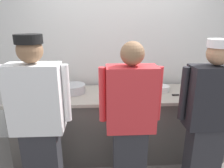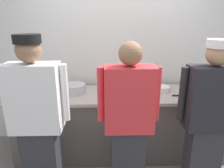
% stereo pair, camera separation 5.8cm
% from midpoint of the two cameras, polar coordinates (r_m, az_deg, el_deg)
% --- Properties ---
extents(wall_back, '(4.47, 0.10, 2.99)m').
position_cam_midpoint_polar(wall_back, '(3.07, 2.35, 10.90)').
color(wall_back, silver).
rests_on(wall_back, ground).
extents(prep_counter, '(2.85, 0.74, 0.92)m').
position_cam_midpoint_polar(prep_counter, '(2.90, 2.77, -11.12)').
color(prep_counter, '#56514C').
rests_on(prep_counter, ground).
extents(chef_near_left, '(0.63, 0.24, 1.75)m').
position_cam_midpoint_polar(chef_near_left, '(2.09, -19.79, -9.59)').
color(chef_near_left, '#2D2D33').
rests_on(chef_near_left, ground).
extents(chef_center, '(0.61, 0.24, 1.68)m').
position_cam_midpoint_polar(chef_center, '(2.03, 5.57, -10.73)').
color(chef_center, '#2D2D33').
rests_on(chef_center, ground).
extents(chef_far_right, '(0.61, 0.24, 1.70)m').
position_cam_midpoint_polar(chef_far_right, '(2.28, 26.26, -8.91)').
color(chef_far_right, '#2D2D33').
rests_on(chef_far_right, ground).
extents(plate_stack_front, '(0.25, 0.25, 0.08)m').
position_cam_midpoint_polar(plate_stack_front, '(2.91, 24.49, -1.98)').
color(plate_stack_front, white).
rests_on(plate_stack_front, prep_counter).
extents(plate_stack_rear, '(0.22, 0.22, 0.07)m').
position_cam_midpoint_polar(plate_stack_rear, '(2.87, 14.52, -1.28)').
color(plate_stack_rear, white).
rests_on(plate_stack_rear, prep_counter).
extents(mixing_bowl_steel, '(0.32, 0.32, 0.11)m').
position_cam_midpoint_polar(mixing_bowl_steel, '(2.77, -10.30, -1.23)').
color(mixing_bowl_steel, '#B7BABF').
rests_on(mixing_bowl_steel, prep_counter).
extents(sheet_tray, '(0.44, 0.36, 0.02)m').
position_cam_midpoint_polar(sheet_tray, '(2.72, 8.25, -2.49)').
color(sheet_tray, '#B7BABF').
rests_on(sheet_tray, prep_counter).
extents(squeeze_bottle_primary, '(0.06, 0.06, 0.19)m').
position_cam_midpoint_polar(squeeze_bottle_primary, '(2.71, -21.25, -1.86)').
color(squeeze_bottle_primary, '#E5E066').
rests_on(squeeze_bottle_primary, prep_counter).
extents(ramekin_red_sauce, '(0.10, 0.10, 0.05)m').
position_cam_midpoint_polar(ramekin_red_sauce, '(2.94, -14.19, -1.04)').
color(ramekin_red_sauce, white).
rests_on(ramekin_red_sauce, prep_counter).
extents(ramekin_orange_sauce, '(0.11, 0.11, 0.04)m').
position_cam_midpoint_polar(ramekin_orange_sauce, '(2.84, 0.86, -1.24)').
color(ramekin_orange_sauce, white).
rests_on(ramekin_orange_sauce, prep_counter).
extents(deli_cup, '(0.09, 0.09, 0.08)m').
position_cam_midpoint_polar(deli_cup, '(3.10, 26.21, -1.10)').
color(deli_cup, white).
rests_on(deli_cup, prep_counter).
extents(chefs_knife, '(0.28, 0.03, 0.02)m').
position_cam_midpoint_polar(chefs_knife, '(2.77, 19.63, -3.13)').
color(chefs_knife, '#B7BABF').
rests_on(chefs_knife, prep_counter).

